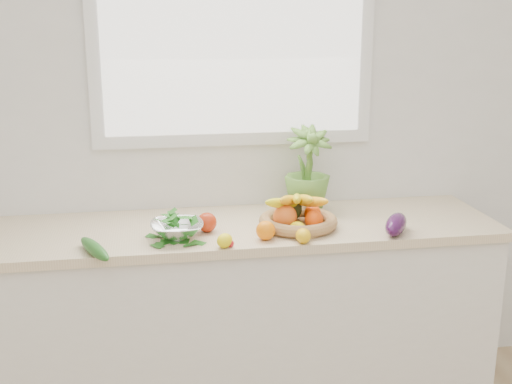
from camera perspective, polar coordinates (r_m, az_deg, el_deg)
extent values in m
cube|color=white|center=(3.01, -1.96, 7.07)|extent=(4.50, 0.02, 2.70)
cube|color=silver|center=(3.00, -1.02, -11.43)|extent=(2.20, 0.58, 0.86)
cube|color=beige|center=(2.83, -1.07, -3.26)|extent=(2.24, 0.62, 0.04)
cube|color=white|center=(2.96, -2.00, 14.70)|extent=(1.30, 0.03, 1.10)
cube|color=white|center=(2.94, -1.94, 14.70)|extent=(1.18, 0.01, 0.98)
sphere|color=orange|center=(2.62, 0.86, -3.44)|extent=(0.08, 0.08, 0.08)
ellipsoid|color=yellow|center=(2.59, 4.22, -3.91)|extent=(0.07, 0.08, 0.06)
ellipsoid|color=yellow|center=(2.54, -2.81, -4.34)|extent=(0.09, 0.09, 0.06)
ellipsoid|color=yellow|center=(2.67, 3.73, -3.29)|extent=(0.09, 0.10, 0.06)
sphere|color=#AE290D|center=(2.72, -4.39, -2.71)|extent=(0.10, 0.10, 0.08)
cube|color=tan|center=(2.69, 5.25, -3.45)|extent=(0.12, 0.11, 0.04)
ellipsoid|color=silver|center=(2.73, 2.23, -3.05)|extent=(0.06, 0.06, 0.04)
ellipsoid|color=beige|center=(2.80, 2.72, -2.55)|extent=(0.07, 0.07, 0.05)
ellipsoid|color=white|center=(2.77, 2.48, -2.77)|extent=(0.06, 0.06, 0.04)
ellipsoid|color=#37103D|center=(2.75, 12.34, -2.82)|extent=(0.18, 0.22, 0.08)
ellipsoid|color=#215B1A|center=(2.53, -14.16, -4.91)|extent=(0.16, 0.27, 0.05)
sphere|color=red|center=(2.54, -2.30, -4.60)|extent=(0.03, 0.03, 0.03)
imported|color=#5A8D33|center=(2.95, 4.61, 2.13)|extent=(0.23, 0.23, 0.38)
cylinder|color=#B2834F|center=(2.78, 3.76, -3.07)|extent=(0.35, 0.35, 0.01)
torus|color=#A96E4B|center=(2.77, 3.77, -2.59)|extent=(0.41, 0.41, 0.05)
sphere|color=orange|center=(2.72, 2.60, -2.19)|extent=(0.12, 0.12, 0.10)
sphere|color=#F94A07|center=(2.73, 5.17, -2.46)|extent=(0.09, 0.09, 0.08)
sphere|color=#F64A07|center=(2.83, 5.05, -1.86)|extent=(0.09, 0.09, 0.07)
ellipsoid|color=black|center=(2.83, 3.26, -1.52)|extent=(0.10, 0.10, 0.10)
ellipsoid|color=yellow|center=(2.72, 2.32, -1.00)|extent=(0.20, 0.17, 0.10)
ellipsoid|color=#FFB315|center=(2.73, 2.97, -0.73)|extent=(0.15, 0.21, 0.10)
ellipsoid|color=yellow|center=(2.73, 3.65, -0.60)|extent=(0.09, 0.23, 0.10)
ellipsoid|color=yellow|center=(2.75, 4.28, -0.66)|extent=(0.06, 0.23, 0.10)
ellipsoid|color=#FFA915|center=(2.75, 4.98, -0.87)|extent=(0.13, 0.22, 0.10)
cylinder|color=silver|center=(2.66, -7.00, -3.97)|extent=(0.09, 0.09, 0.02)
imported|color=white|center=(2.65, -7.03, -3.25)|extent=(0.22, 0.22, 0.05)
ellipsoid|color=#175D1D|center=(2.63, -7.06, -2.43)|extent=(0.16, 0.16, 0.07)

